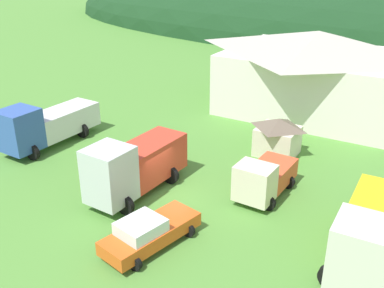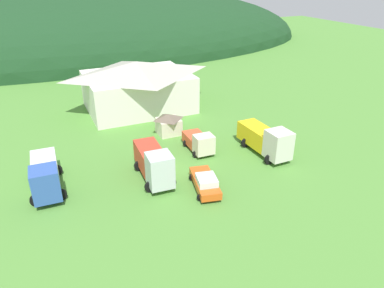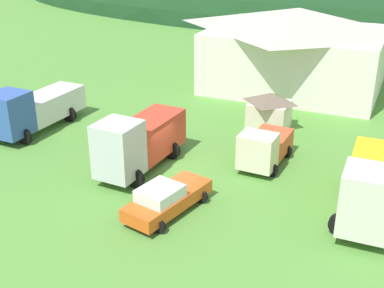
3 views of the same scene
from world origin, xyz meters
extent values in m
plane|color=#518C38|center=(0.00, 0.00, 0.00)|extent=(200.00, 200.00, 0.00)
ellipsoid|color=#193D1E|center=(0.00, 68.65, 0.00)|extent=(131.23, 60.00, 30.06)
cube|color=white|center=(2.36, 18.91, 2.58)|extent=(14.38, 11.25, 5.17)
pyramid|color=#B7B2A3|center=(2.36, 18.91, 6.07)|extent=(15.53, 12.15, 1.81)
cube|color=beige|center=(3.10, 8.63, 0.98)|extent=(2.73, 2.54, 1.97)
pyramid|color=#6B5B4C|center=(3.10, 8.63, 2.31)|extent=(2.94, 2.74, 0.69)
cube|color=#3356AD|center=(-11.85, -0.75, 1.98)|extent=(2.38, 2.44, 2.85)
cube|color=black|center=(-11.85, -0.87, 2.61)|extent=(1.30, 1.93, 0.91)
cube|color=silver|center=(-11.73, 3.10, 1.43)|extent=(2.47, 5.41, 1.77)
cylinder|color=black|center=(-10.85, -0.78, 0.55)|extent=(1.10, 0.30, 1.10)
cylinder|color=black|center=(-12.85, -0.72, 0.55)|extent=(1.10, 0.30, 1.10)
cylinder|color=black|center=(-10.71, 3.87, 0.55)|extent=(1.10, 0.30, 1.10)
cylinder|color=black|center=(-12.72, 3.93, 0.55)|extent=(1.10, 0.30, 1.10)
cube|color=silver|center=(-2.13, -2.86, 2.11)|extent=(2.35, 2.39, 3.11)
cube|color=black|center=(-2.14, -2.97, 2.79)|extent=(1.29, 1.89, 1.00)
cube|color=red|center=(-1.97, 0.62, 1.68)|extent=(2.47, 4.77, 2.26)
cylinder|color=black|center=(-1.16, -2.90, 0.55)|extent=(1.10, 0.30, 1.10)
cylinder|color=black|center=(-3.11, -2.81, 0.55)|extent=(1.10, 0.30, 1.10)
cylinder|color=black|center=(-0.96, 1.27, 0.55)|extent=(1.10, 0.30, 1.10)
cylinder|color=black|center=(-2.90, 1.36, 0.55)|extent=(1.10, 0.30, 1.10)
cube|color=beige|center=(4.48, 1.52, 1.43)|extent=(2.14, 1.73, 2.06)
cube|color=black|center=(4.48, 1.44, 1.88)|extent=(1.17, 1.37, 0.66)
cube|color=#DB512D|center=(4.56, 3.95, 0.98)|extent=(2.18, 3.25, 1.16)
cylinder|color=black|center=(5.37, 1.49, 0.40)|extent=(0.80, 0.30, 0.80)
cylinder|color=black|center=(3.59, 1.55, 0.40)|extent=(0.80, 0.30, 0.80)
cylinder|color=black|center=(5.46, 4.39, 0.40)|extent=(0.80, 0.30, 0.80)
cylinder|color=black|center=(3.68, 4.45, 0.40)|extent=(0.80, 0.30, 0.80)
cube|color=silver|center=(10.99, -2.94, 2.06)|extent=(2.36, 2.40, 3.03)
cube|color=black|center=(10.99, -3.06, 2.73)|extent=(1.28, 1.90, 0.97)
cube|color=yellow|center=(10.90, 0.76, 1.59)|extent=(2.43, 5.12, 2.07)
cylinder|color=black|center=(11.99, -2.92, 0.55)|extent=(1.10, 0.30, 1.10)
cylinder|color=black|center=(9.98, -2.97, 0.55)|extent=(1.10, 0.30, 1.10)
cylinder|color=black|center=(11.89, 1.54, 0.55)|extent=(1.10, 0.30, 1.10)
cylinder|color=black|center=(9.88, 1.49, 0.55)|extent=(1.10, 0.30, 1.10)
cube|color=#E1571B|center=(1.69, -4.45, 0.69)|extent=(2.93, 5.43, 0.70)
cube|color=silver|center=(1.56, -5.06, 1.35)|extent=(2.13, 2.38, 0.62)
cylinder|color=black|center=(2.13, -6.34, 0.34)|extent=(0.68, 0.24, 0.68)
cylinder|color=black|center=(0.52, -5.99, 0.34)|extent=(0.68, 0.24, 0.68)
cylinder|color=black|center=(2.87, -2.91, 0.34)|extent=(0.68, 0.24, 0.68)
cylinder|color=black|center=(1.25, -2.57, 0.34)|extent=(0.68, 0.24, 0.68)
cone|color=orange|center=(-1.40, 1.47, 0.00)|extent=(0.36, 0.36, 0.62)
camera|label=1|loc=(12.66, -18.95, 13.42)|focal=41.92mm
camera|label=2|loc=(-11.11, -29.86, 18.73)|focal=33.53mm
camera|label=3|loc=(11.89, -24.06, 13.56)|focal=46.99mm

